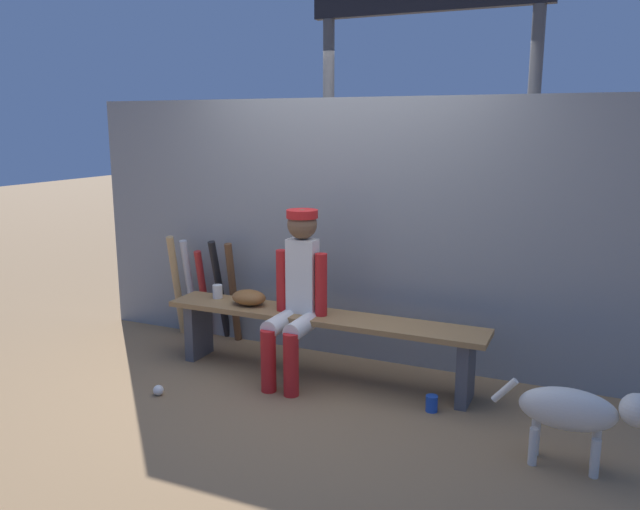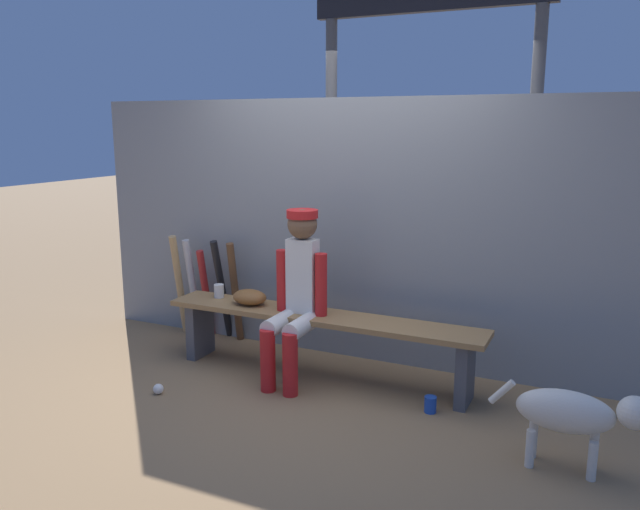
{
  "view_description": "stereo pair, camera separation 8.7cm",
  "coord_description": "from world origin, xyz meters",
  "px_view_note": "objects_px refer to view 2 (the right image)",
  "views": [
    {
      "loc": [
        1.83,
        -4.1,
        1.88
      ],
      "look_at": [
        0.0,
        0.0,
        0.95
      ],
      "focal_mm": 35.42,
      "sensor_mm": 36.0,
      "label": 1
    },
    {
      "loc": [
        1.91,
        -4.07,
        1.88
      ],
      "look_at": [
        0.0,
        0.0,
        0.95
      ],
      "focal_mm": 35.42,
      "sensor_mm": 36.0,
      "label": 2
    }
  ],
  "objects_px": {
    "scoreboard": "(437,32)",
    "bat_wood_dark": "(235,292)",
    "player_seated": "(296,290)",
    "cup_on_ground": "(430,404)",
    "baseball_glove": "(250,297)",
    "baseball": "(158,389)",
    "dugout_bench": "(320,329)",
    "bat_aluminum_silver": "(193,287)",
    "bat_wood_tan": "(180,285)",
    "bat_aluminum_red": "(206,293)",
    "cup_on_bench": "(219,291)",
    "dog": "(576,414)",
    "bat_aluminum_black": "(222,289)"
  },
  "relations": [
    {
      "from": "player_seated",
      "to": "cup_on_ground",
      "type": "relative_size",
      "value": 11.58
    },
    {
      "from": "bat_wood_dark",
      "to": "bat_wood_tan",
      "type": "height_order",
      "value": "bat_wood_tan"
    },
    {
      "from": "bat_aluminum_silver",
      "to": "baseball",
      "type": "xyz_separation_m",
      "value": [
        0.53,
        -1.16,
        -0.41
      ]
    },
    {
      "from": "baseball",
      "to": "cup_on_ground",
      "type": "height_order",
      "value": "cup_on_ground"
    },
    {
      "from": "bat_wood_tan",
      "to": "cup_on_ground",
      "type": "relative_size",
      "value": 8.54
    },
    {
      "from": "player_seated",
      "to": "baseball_glove",
      "type": "distance_m",
      "value": 0.5
    },
    {
      "from": "bat_wood_dark",
      "to": "cup_on_bench",
      "type": "distance_m",
      "value": 0.36
    },
    {
      "from": "bat_wood_dark",
      "to": "bat_aluminum_black",
      "type": "relative_size",
      "value": 0.98
    },
    {
      "from": "baseball",
      "to": "cup_on_ground",
      "type": "bearing_deg",
      "value": 16.4
    },
    {
      "from": "player_seated",
      "to": "scoreboard",
      "type": "height_order",
      "value": "scoreboard"
    },
    {
      "from": "baseball_glove",
      "to": "bat_aluminum_silver",
      "type": "height_order",
      "value": "bat_aluminum_silver"
    },
    {
      "from": "baseball_glove",
      "to": "bat_wood_dark",
      "type": "xyz_separation_m",
      "value": [
        -0.4,
        0.41,
        -0.11
      ]
    },
    {
      "from": "bat_wood_tan",
      "to": "scoreboard",
      "type": "bearing_deg",
      "value": 20.93
    },
    {
      "from": "baseball_glove",
      "to": "dog",
      "type": "height_order",
      "value": "baseball_glove"
    },
    {
      "from": "bat_aluminum_red",
      "to": "cup_on_bench",
      "type": "height_order",
      "value": "bat_aluminum_red"
    },
    {
      "from": "dugout_bench",
      "to": "bat_wood_tan",
      "type": "distance_m",
      "value": 1.6
    },
    {
      "from": "bat_wood_dark",
      "to": "cup_on_bench",
      "type": "bearing_deg",
      "value": -78.89
    },
    {
      "from": "baseball",
      "to": "cup_on_bench",
      "type": "bearing_deg",
      "value": 91.98
    },
    {
      "from": "baseball",
      "to": "cup_on_bench",
      "type": "relative_size",
      "value": 0.67
    },
    {
      "from": "baseball_glove",
      "to": "bat_aluminum_red",
      "type": "xyz_separation_m",
      "value": [
        -0.72,
        0.42,
        -0.15
      ]
    },
    {
      "from": "cup_on_ground",
      "to": "player_seated",
      "type": "bearing_deg",
      "value": 173.85
    },
    {
      "from": "cup_on_ground",
      "to": "scoreboard",
      "type": "relative_size",
      "value": 0.03
    },
    {
      "from": "player_seated",
      "to": "scoreboard",
      "type": "distance_m",
      "value": 2.37
    },
    {
      "from": "bat_wood_tan",
      "to": "dog",
      "type": "distance_m",
      "value": 3.51
    },
    {
      "from": "bat_wood_dark",
      "to": "cup_on_bench",
      "type": "relative_size",
      "value": 8.16
    },
    {
      "from": "player_seated",
      "to": "cup_on_bench",
      "type": "bearing_deg",
      "value": 167.33
    },
    {
      "from": "baseball_glove",
      "to": "baseball",
      "type": "distance_m",
      "value": 0.97
    },
    {
      "from": "dog",
      "to": "player_seated",
      "type": "bearing_deg",
      "value": 166.17
    },
    {
      "from": "baseball",
      "to": "scoreboard",
      "type": "xyz_separation_m",
      "value": [
        1.41,
        1.9,
        2.56
      ]
    },
    {
      "from": "cup_on_bench",
      "to": "dugout_bench",
      "type": "bearing_deg",
      "value": -4.17
    },
    {
      "from": "player_seated",
      "to": "baseball_glove",
      "type": "bearing_deg",
      "value": 166.6
    },
    {
      "from": "player_seated",
      "to": "bat_aluminum_black",
      "type": "relative_size",
      "value": 1.39
    },
    {
      "from": "baseball",
      "to": "player_seated",
      "type": "bearing_deg",
      "value": 40.31
    },
    {
      "from": "player_seated",
      "to": "scoreboard",
      "type": "xyz_separation_m",
      "value": [
        0.64,
        1.25,
        1.91
      ]
    },
    {
      "from": "bat_wood_dark",
      "to": "bat_wood_tan",
      "type": "relative_size",
      "value": 0.96
    },
    {
      "from": "bat_aluminum_red",
      "to": "cup_on_bench",
      "type": "distance_m",
      "value": 0.54
    },
    {
      "from": "bat_aluminum_silver",
      "to": "baseball",
      "type": "distance_m",
      "value": 1.34
    },
    {
      "from": "bat_aluminum_silver",
      "to": "cup_on_ground",
      "type": "distance_m",
      "value": 2.47
    },
    {
      "from": "bat_aluminum_black",
      "to": "cup_on_bench",
      "type": "height_order",
      "value": "bat_aluminum_black"
    },
    {
      "from": "dugout_bench",
      "to": "player_seated",
      "type": "bearing_deg",
      "value": -142.21
    },
    {
      "from": "bat_wood_tan",
      "to": "dugout_bench",
      "type": "bearing_deg",
      "value": -12.7
    },
    {
      "from": "cup_on_bench",
      "to": "bat_wood_dark",
      "type": "bearing_deg",
      "value": 101.11
    },
    {
      "from": "bat_aluminum_black",
      "to": "dog",
      "type": "height_order",
      "value": "bat_aluminum_black"
    },
    {
      "from": "bat_wood_dark",
      "to": "bat_aluminum_black",
      "type": "distance_m",
      "value": 0.15
    },
    {
      "from": "scoreboard",
      "to": "bat_wood_dark",
      "type": "bearing_deg",
      "value": -154.28
    },
    {
      "from": "baseball_glove",
      "to": "bat_aluminum_silver",
      "type": "xyz_separation_m",
      "value": [
        -0.84,
        0.39,
        -0.11
      ]
    },
    {
      "from": "cup_on_ground",
      "to": "baseball_glove",
      "type": "bearing_deg",
      "value": 171.61
    },
    {
      "from": "bat_wood_dark",
      "to": "player_seated",
      "type": "bearing_deg",
      "value": -31.11
    },
    {
      "from": "bat_aluminum_red",
      "to": "bat_wood_tan",
      "type": "bearing_deg",
      "value": -163.51
    },
    {
      "from": "dugout_bench",
      "to": "player_seated",
      "type": "xyz_separation_m",
      "value": [
        -0.14,
        -0.11,
        0.31
      ]
    }
  ]
}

